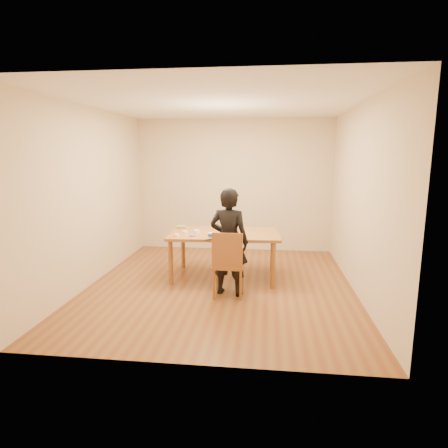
# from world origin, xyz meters

# --- Properties ---
(room_shell) EXTENTS (4.00, 4.50, 2.70)m
(room_shell) POSITION_xyz_m (0.00, 0.34, 1.35)
(room_shell) COLOR brown
(room_shell) RESTS_ON ground
(dining_table) EXTENTS (1.80, 1.13, 0.04)m
(dining_table) POSITION_xyz_m (0.02, 0.37, 0.73)
(dining_table) COLOR brown
(dining_table) RESTS_ON floor
(dining_chair) EXTENTS (0.45, 0.45, 0.04)m
(dining_chair) POSITION_xyz_m (0.17, -0.40, 0.45)
(dining_chair) COLOR brown
(dining_chair) RESTS_ON floor
(cake_plate) EXTENTS (0.27, 0.27, 0.02)m
(cake_plate) POSITION_xyz_m (0.11, 0.39, 0.76)
(cake_plate) COLOR red
(cake_plate) RESTS_ON dining_table
(cake) EXTENTS (0.21, 0.21, 0.07)m
(cake) POSITION_xyz_m (0.11, 0.39, 0.81)
(cake) COLOR white
(cake) RESTS_ON cake_plate
(frosting_dome) EXTENTS (0.21, 0.21, 0.03)m
(frosting_dome) POSITION_xyz_m (0.11, 0.39, 0.85)
(frosting_dome) COLOR white
(frosting_dome) RESTS_ON cake
(frosting_tub) EXTENTS (0.08, 0.08, 0.07)m
(frosting_tub) POSITION_xyz_m (-0.14, -0.01, 0.79)
(frosting_tub) COLOR white
(frosting_tub) RESTS_ON dining_table
(frosting_lid) EXTENTS (0.09, 0.09, 0.01)m
(frosting_lid) POSITION_xyz_m (-0.44, 0.05, 0.76)
(frosting_lid) COLOR #161995
(frosting_lid) RESTS_ON dining_table
(frosting_dollop) EXTENTS (0.04, 0.04, 0.02)m
(frosting_dollop) POSITION_xyz_m (-0.44, 0.05, 0.77)
(frosting_dollop) COLOR white
(frosting_dollop) RESTS_ON frosting_lid
(ramekin_green) EXTENTS (0.08, 0.08, 0.04)m
(ramekin_green) POSITION_xyz_m (-0.68, 0.00, 0.77)
(ramekin_green) COLOR white
(ramekin_green) RESTS_ON dining_table
(ramekin_yellow) EXTENTS (0.09, 0.09, 0.04)m
(ramekin_yellow) POSITION_xyz_m (-0.42, 0.29, 0.77)
(ramekin_yellow) COLOR white
(ramekin_yellow) RESTS_ON dining_table
(ramekin_multi) EXTENTS (0.08, 0.08, 0.04)m
(ramekin_multi) POSITION_xyz_m (-0.60, 0.26, 0.77)
(ramekin_multi) COLOR white
(ramekin_multi) RESTS_ON dining_table
(candy_box_pink) EXTENTS (0.13, 0.07, 0.02)m
(candy_box_pink) POSITION_xyz_m (-0.75, 0.63, 0.76)
(candy_box_pink) COLOR #CD3072
(candy_box_pink) RESTS_ON dining_table
(candy_box_green) EXTENTS (0.15, 0.09, 0.02)m
(candy_box_green) POSITION_xyz_m (-0.76, 0.63, 0.78)
(candy_box_green) COLOR #1B9723
(candy_box_green) RESTS_ON candy_box_pink
(spatula) EXTENTS (0.15, 0.12, 0.01)m
(spatula) POSITION_xyz_m (-0.15, -0.16, 0.76)
(spatula) COLOR black
(spatula) RESTS_ON dining_table
(person) EXTENTS (0.63, 0.48, 1.54)m
(person) POSITION_xyz_m (0.17, -0.36, 0.77)
(person) COLOR black
(person) RESTS_ON floor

